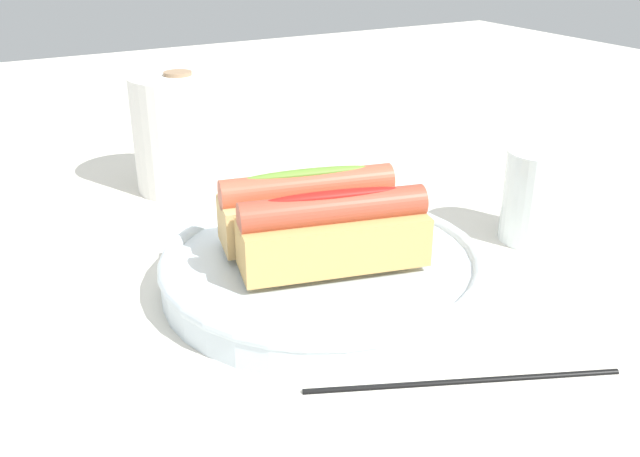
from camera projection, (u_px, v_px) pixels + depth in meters
name	position (u px, v px, depth m)	size (l,w,h in m)	color
ground_plane	(339.00, 281.00, 0.61)	(2.40, 2.40, 0.00)	silver
serving_bowl	(320.00, 266.00, 0.60)	(0.27, 0.27, 0.03)	silver
hotdog_front	(333.00, 233.00, 0.56)	(0.16, 0.08, 0.06)	tan
hotdog_back	(308.00, 208.00, 0.61)	(0.16, 0.08, 0.06)	#DBB270
water_glass	(538.00, 200.00, 0.67)	(0.07, 0.07, 0.09)	white
paper_towel_roll	(182.00, 133.00, 0.80)	(0.11, 0.11, 0.13)	white
chopstick_near	(467.00, 378.00, 0.48)	(0.01, 0.01, 0.22)	black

